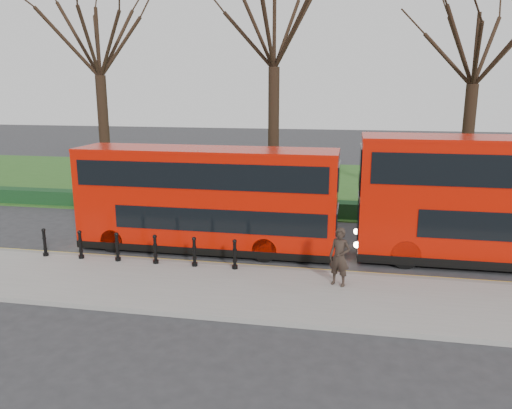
# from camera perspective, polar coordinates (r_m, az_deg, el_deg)

# --- Properties ---
(ground) EXTENTS (120.00, 120.00, 0.00)m
(ground) POSITION_cam_1_polar(r_m,az_deg,el_deg) (19.17, -8.73, -5.80)
(ground) COLOR #28282B
(ground) RESTS_ON ground
(pavement) EXTENTS (60.00, 4.00, 0.15)m
(pavement) POSITION_cam_1_polar(r_m,az_deg,el_deg) (16.54, -12.23, -8.82)
(pavement) COLOR gray
(pavement) RESTS_ON ground
(kerb) EXTENTS (60.00, 0.25, 0.16)m
(kerb) POSITION_cam_1_polar(r_m,az_deg,el_deg) (18.27, -9.78, -6.56)
(kerb) COLOR slate
(kerb) RESTS_ON ground
(grass_verge) EXTENTS (60.00, 18.00, 0.06)m
(grass_verge) POSITION_cam_1_polar(r_m,az_deg,el_deg) (33.22, -0.11, 2.52)
(grass_verge) COLOR #28531B
(grass_verge) RESTS_ON ground
(hedge) EXTENTS (60.00, 0.90, 0.80)m
(hedge) POSITION_cam_1_polar(r_m,az_deg,el_deg) (25.32, -3.65, -0.05)
(hedge) COLOR black
(hedge) RESTS_ON ground
(yellow_line_outer) EXTENTS (60.00, 0.10, 0.01)m
(yellow_line_outer) POSITION_cam_1_polar(r_m,az_deg,el_deg) (18.55, -9.45, -6.46)
(yellow_line_outer) COLOR yellow
(yellow_line_outer) RESTS_ON ground
(yellow_line_inner) EXTENTS (60.00, 0.10, 0.01)m
(yellow_line_inner) POSITION_cam_1_polar(r_m,az_deg,el_deg) (18.73, -9.24, -6.26)
(yellow_line_inner) COLOR yellow
(yellow_line_inner) RESTS_ON ground
(tree_left) EXTENTS (8.00, 8.00, 12.50)m
(tree_left) POSITION_cam_1_polar(r_m,az_deg,el_deg) (30.70, -17.68, 18.04)
(tree_left) COLOR black
(tree_left) RESTS_ON ground
(tree_mid) EXTENTS (8.46, 8.46, 13.22)m
(tree_mid) POSITION_cam_1_polar(r_m,az_deg,el_deg) (27.59, 2.12, 20.33)
(tree_mid) COLOR black
(tree_mid) RESTS_ON ground
(tree_right) EXTENTS (7.41, 7.41, 11.58)m
(tree_right) POSITION_cam_1_polar(r_m,az_deg,el_deg) (27.74, 23.93, 16.73)
(tree_right) COLOR black
(tree_right) RESTS_ON ground
(bollard_row) EXTENTS (7.32, 0.15, 1.00)m
(bollard_row) POSITION_cam_1_polar(r_m,az_deg,el_deg) (18.19, -13.54, -4.91)
(bollard_row) COLOR black
(bollard_row) RESTS_ON pavement
(bus_lead) EXTENTS (9.96, 2.29, 3.96)m
(bus_lead) POSITION_cam_1_polar(r_m,az_deg,el_deg) (19.25, -5.65, 0.55)
(bus_lead) COLOR #B21002
(bus_lead) RESTS_ON ground
(pedestrian) EXTENTS (0.79, 0.66, 1.85)m
(pedestrian) POSITION_cam_1_polar(r_m,az_deg,el_deg) (15.76, 9.52, -5.93)
(pedestrian) COLOR black
(pedestrian) RESTS_ON pavement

